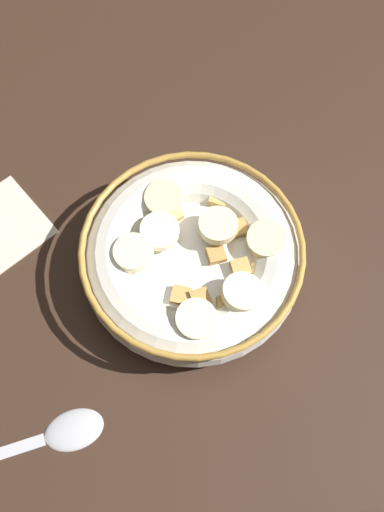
{
  "coord_description": "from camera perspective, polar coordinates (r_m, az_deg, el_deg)",
  "views": [
    {
      "loc": [
        -17.87,
        -10.62,
        51.71
      ],
      "look_at": [
        0.0,
        0.0,
        3.0
      ],
      "focal_mm": 41.88,
      "sensor_mm": 36.0,
      "label": 1
    }
  ],
  "objects": [
    {
      "name": "spoon",
      "position": [
        0.53,
        -12.76,
        -16.31
      ],
      "size": [
        12.13,
        11.04,
        0.8
      ],
      "color": "#B7B7BC",
      "rests_on": "ground_plane"
    },
    {
      "name": "ground_plane",
      "position": [
        0.57,
        0.0,
        -1.59
      ],
      "size": [
        125.95,
        125.95,
        2.0
      ],
      "primitive_type": "cube",
      "color": "#332116"
    },
    {
      "name": "cereal_bowl",
      "position": [
        0.53,
        0.01,
        -0.15
      ],
      "size": [
        19.75,
        19.75,
        5.58
      ],
      "color": "silver",
      "rests_on": "ground_plane"
    }
  ]
}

